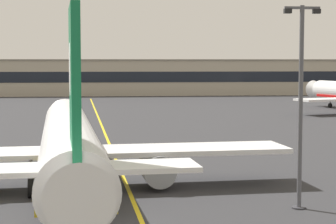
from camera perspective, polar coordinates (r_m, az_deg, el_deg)
The scene contains 5 objects.
taxiway_centreline at distance 65.11m, azimuth -5.14°, elevation -3.45°, with size 0.30×180.00×0.01m, color yellow.
airliner_foreground at distance 44.58m, azimuth -9.00°, elevation -2.86°, with size 32.27×41.53×11.65m.
apron_lamp_post at distance 39.26m, azimuth 11.99°, elevation 0.78°, with size 2.24×0.90×12.53m.
safety_cone_by_nose_gear at distance 61.16m, azimuth -7.77°, elevation -3.76°, with size 0.44×0.44×0.55m.
terminal_building at distance 171.28m, azimuth -2.82°, elevation 3.19°, with size 146.32×12.40×9.73m.
Camera 1 is at (-0.56, -34.47, 9.12)m, focal length 66.89 mm.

